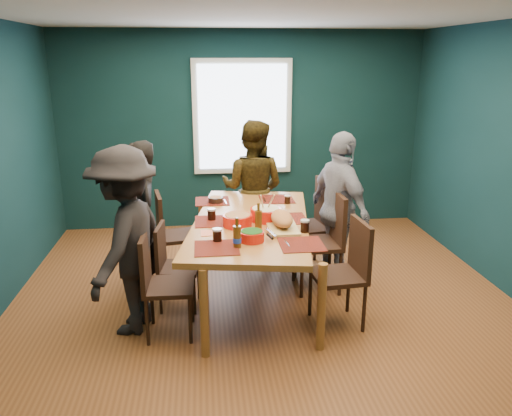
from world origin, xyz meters
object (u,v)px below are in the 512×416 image
at_px(bowl_dumpling, 266,214).
at_px(bowl_salad, 237,220).
at_px(person_near_left, 126,242).
at_px(cutting_board, 282,220).
at_px(person_right, 340,209).
at_px(chair_right_mid, 327,234).
at_px(person_back, 253,189).
at_px(bowl_herbs, 252,236).
at_px(chair_left_mid, 171,260).
at_px(chair_right_near, 348,265).
at_px(chair_right_far, 315,218).
at_px(person_far_left, 141,221).
at_px(chair_left_far, 170,229).
at_px(chair_left_near, 158,277).
at_px(dining_table, 251,228).

bearing_deg(bowl_dumpling, bowl_salad, -152.67).
bearing_deg(person_near_left, cutting_board, 117.37).
bearing_deg(person_right, chair_right_mid, 116.28).
xyz_separation_m(person_back, bowl_herbs, (-0.19, -1.77, 0.05)).
height_order(person_right, person_near_left, person_near_left).
xyz_separation_m(person_near_left, bowl_herbs, (1.07, -0.10, 0.05)).
bearing_deg(bowl_herbs, chair_left_mid, 147.53).
bearing_deg(chair_left_mid, chair_right_mid, 15.75).
xyz_separation_m(chair_right_near, bowl_salad, (-0.95, 0.44, 0.32)).
xyz_separation_m(chair_left_mid, chair_right_mid, (1.58, 0.24, 0.11)).
height_order(chair_right_far, bowl_dumpling, bowl_dumpling).
height_order(person_far_left, bowl_salad, person_far_left).
bearing_deg(person_far_left, person_right, 71.77).
bearing_deg(bowl_salad, bowl_dumpling, 27.33).
relative_size(bowl_dumpling, cutting_board, 0.44).
xyz_separation_m(chair_left_far, chair_right_near, (1.63, -1.21, 0.01)).
bearing_deg(chair_left_near, person_near_left, 154.38).
height_order(person_back, bowl_herbs, person_back).
distance_m(chair_left_near, person_back, 2.09).
height_order(chair_right_near, person_near_left, person_near_left).
bearing_deg(cutting_board, bowl_dumpling, 119.61).
height_order(person_near_left, bowl_salad, person_near_left).
bearing_deg(bowl_salad, person_right, 22.77).
relative_size(chair_left_near, person_far_left, 0.59).
bearing_deg(bowl_dumpling, chair_left_mid, -174.34).
height_order(chair_left_far, person_far_left, person_far_left).
bearing_deg(person_far_left, chair_right_near, 45.70).
distance_m(person_near_left, bowl_dumpling, 1.35).
relative_size(chair_left_far, bowl_dumpling, 3.19).
xyz_separation_m(person_right, bowl_dumpling, (-0.83, -0.32, 0.08)).
relative_size(chair_left_far, bowl_salad, 3.48).
height_order(chair_right_near, bowl_salad, chair_right_near).
distance_m(person_far_left, bowl_salad, 0.99).
distance_m(dining_table, bowl_salad, 0.25).
height_order(person_back, cutting_board, person_back).
bearing_deg(chair_right_mid, chair_left_mid, -172.54).
bearing_deg(bowl_salad, chair_right_far, 41.25).
relative_size(bowl_dumpling, bowl_herbs, 1.38).
distance_m(chair_left_far, bowl_salad, 1.09).
relative_size(chair_left_far, person_near_left, 0.57).
xyz_separation_m(chair_left_far, person_back, (0.97, 0.59, 0.27)).
distance_m(chair_left_far, bowl_herbs, 1.45).
xyz_separation_m(chair_right_near, bowl_herbs, (-0.86, 0.03, 0.31)).
xyz_separation_m(chair_left_mid, chair_right_near, (1.59, -0.49, 0.08)).
bearing_deg(chair_left_far, bowl_salad, -58.40).
distance_m(chair_left_near, person_right, 2.06).
bearing_deg(chair_right_near, person_right, 74.80).
bearing_deg(chair_left_near, bowl_salad, 33.68).
xyz_separation_m(chair_right_far, person_far_left, (-1.86, -0.47, 0.19)).
height_order(chair_left_mid, bowl_dumpling, bowl_dumpling).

